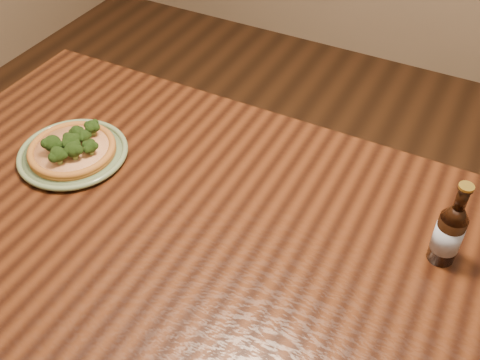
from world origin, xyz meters
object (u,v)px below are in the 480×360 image
at_px(plate, 73,154).
at_px(beer_bottle, 449,233).
at_px(pizza, 72,148).
at_px(table, 216,258).

relative_size(plate, beer_bottle, 1.32).
distance_m(plate, beer_bottle, 0.89).
bearing_deg(pizza, beer_bottle, 6.50).
height_order(plate, pizza, pizza).
height_order(table, pizza, pizza).
relative_size(pizza, beer_bottle, 1.05).
xyz_separation_m(table, plate, (-0.43, 0.05, 0.10)).
bearing_deg(pizza, table, -6.62).
distance_m(table, pizza, 0.45).
xyz_separation_m(table, pizza, (-0.43, 0.05, 0.12)).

